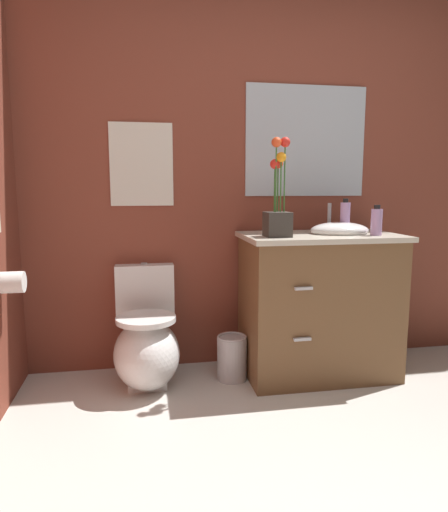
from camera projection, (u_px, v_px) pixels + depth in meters
name	position (u px, v px, depth m)	size (l,w,h in m)	color
wall_back	(286.00, 173.00, 3.00)	(4.55, 0.05, 2.50)	brown
toilet	(147.00, 344.00, 2.69)	(0.38, 0.59, 0.69)	white
vanity_cabinet	(319.00, 303.00, 2.82)	(0.94, 0.56, 1.06)	brown
flower_vase	(278.00, 207.00, 2.59)	(0.14, 0.14, 0.55)	#38332D
soap_bottle	(377.00, 221.00, 2.68)	(0.06, 0.06, 0.18)	#B28CBF
lotion_bottle	(345.00, 217.00, 2.79)	(0.06, 0.06, 0.21)	#B28CBF
trash_bin	(232.00, 357.00, 2.78)	(0.18, 0.18, 0.27)	#B7B7BC
wall_poster	(142.00, 165.00, 2.80)	(0.38, 0.01, 0.50)	silver
wall_mirror	(306.00, 141.00, 2.96)	(0.80, 0.01, 0.70)	#B2BCC6
toilet_paper_roll	(13.00, 282.00, 2.32)	(0.11, 0.11, 0.11)	white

